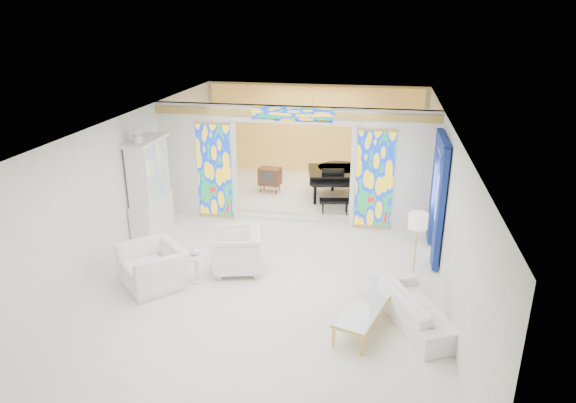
% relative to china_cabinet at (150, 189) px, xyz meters
% --- Properties ---
extents(floor, '(12.00, 12.00, 0.00)m').
position_rel_china_cabinet_xyz_m(floor, '(3.22, -0.60, -1.17)').
color(floor, white).
rests_on(floor, ground).
extents(ceiling, '(7.00, 12.00, 0.02)m').
position_rel_china_cabinet_xyz_m(ceiling, '(3.22, -0.60, 1.83)').
color(ceiling, white).
rests_on(ceiling, wall_back).
extents(wall_back, '(7.00, 0.02, 3.00)m').
position_rel_china_cabinet_xyz_m(wall_back, '(3.22, 5.40, 0.33)').
color(wall_back, white).
rests_on(wall_back, floor).
extents(wall_front, '(7.00, 0.02, 3.00)m').
position_rel_china_cabinet_xyz_m(wall_front, '(3.22, -6.60, 0.33)').
color(wall_front, white).
rests_on(wall_front, floor).
extents(wall_left, '(0.02, 12.00, 3.00)m').
position_rel_china_cabinet_xyz_m(wall_left, '(-0.28, -0.60, 0.33)').
color(wall_left, white).
rests_on(wall_left, floor).
extents(wall_right, '(0.02, 12.00, 3.00)m').
position_rel_china_cabinet_xyz_m(wall_right, '(6.72, -0.60, 0.33)').
color(wall_right, white).
rests_on(wall_right, floor).
extents(partition_wall, '(7.00, 0.22, 3.00)m').
position_rel_china_cabinet_xyz_m(partition_wall, '(3.22, 1.40, 0.48)').
color(partition_wall, white).
rests_on(partition_wall, floor).
extents(stained_glass_left, '(0.90, 0.04, 2.40)m').
position_rel_china_cabinet_xyz_m(stained_glass_left, '(1.19, 1.29, 0.13)').
color(stained_glass_left, gold).
rests_on(stained_glass_left, partition_wall).
extents(stained_glass_right, '(0.90, 0.04, 2.40)m').
position_rel_china_cabinet_xyz_m(stained_glass_right, '(5.25, 1.29, 0.13)').
color(stained_glass_right, gold).
rests_on(stained_glass_right, partition_wall).
extents(stained_glass_transom, '(2.00, 0.04, 0.34)m').
position_rel_china_cabinet_xyz_m(stained_glass_transom, '(3.22, 1.29, 1.65)').
color(stained_glass_transom, gold).
rests_on(stained_glass_transom, partition_wall).
extents(alcove_platform, '(6.80, 3.80, 0.18)m').
position_rel_china_cabinet_xyz_m(alcove_platform, '(3.22, 3.50, -1.08)').
color(alcove_platform, white).
rests_on(alcove_platform, floor).
extents(gold_curtain_back, '(6.70, 0.10, 2.90)m').
position_rel_china_cabinet_xyz_m(gold_curtain_back, '(3.22, 5.28, 0.33)').
color(gold_curtain_back, '#FFC658').
rests_on(gold_curtain_back, wall_back).
extents(chandelier, '(0.48, 0.48, 0.30)m').
position_rel_china_cabinet_xyz_m(chandelier, '(3.42, 3.40, 1.38)').
color(chandelier, gold).
rests_on(chandelier, ceiling).
extents(blue_drapes, '(0.14, 1.85, 2.65)m').
position_rel_china_cabinet_xyz_m(blue_drapes, '(6.62, 0.10, 0.41)').
color(blue_drapes, navy).
rests_on(blue_drapes, wall_right).
extents(china_cabinet, '(0.56, 1.46, 2.72)m').
position_rel_china_cabinet_xyz_m(china_cabinet, '(0.00, 0.00, 0.00)').
color(china_cabinet, white).
rests_on(china_cabinet, floor).
extents(armchair_left, '(1.64, 1.64, 0.81)m').
position_rel_china_cabinet_xyz_m(armchair_left, '(1.06, -2.33, -0.77)').
color(armchair_left, white).
rests_on(armchair_left, floor).
extents(armchair_right, '(1.21, 1.19, 0.90)m').
position_rel_china_cabinet_xyz_m(armchair_right, '(2.53, -1.46, -0.72)').
color(armchair_right, silver).
rests_on(armchair_right, floor).
extents(sofa, '(1.59, 2.22, 0.60)m').
position_rel_china_cabinet_xyz_m(sofa, '(6.17, -2.74, -0.87)').
color(sofa, silver).
rests_on(sofa, floor).
extents(side_table, '(0.54, 0.54, 0.58)m').
position_rel_china_cabinet_xyz_m(side_table, '(1.86, -2.03, -0.79)').
color(side_table, white).
rests_on(side_table, floor).
extents(vase, '(0.21, 0.21, 0.21)m').
position_rel_china_cabinet_xyz_m(vase, '(1.86, -2.03, -0.48)').
color(vase, white).
rests_on(vase, side_table).
extents(coffee_table, '(1.15, 2.04, 0.43)m').
position_rel_china_cabinet_xyz_m(coffee_table, '(5.30, -2.91, -0.77)').
color(coffee_table, silver).
rests_on(coffee_table, floor).
extents(floor_lamp, '(0.45, 0.45, 1.52)m').
position_rel_china_cabinet_xyz_m(floor_lamp, '(6.14, -1.36, 0.12)').
color(floor_lamp, gold).
rests_on(floor_lamp, floor).
extents(grand_piano, '(1.68, 2.60, 0.97)m').
position_rel_china_cabinet_xyz_m(grand_piano, '(4.13, 3.09, -0.34)').
color(grand_piano, black).
rests_on(grand_piano, alcove_platform).
extents(tv_console, '(0.66, 0.48, 0.71)m').
position_rel_china_cabinet_xyz_m(tv_console, '(2.24, 3.09, -0.53)').
color(tv_console, brown).
rests_on(tv_console, alcove_platform).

